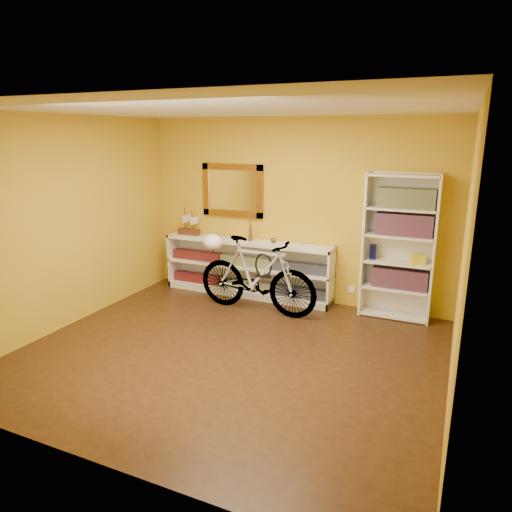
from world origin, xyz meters
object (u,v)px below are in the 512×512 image
at_px(console_unit, 247,268).
at_px(bicycle, 256,275).
at_px(bookcase, 399,248).
at_px(helmet, 213,242).

xyz_separation_m(console_unit, bicycle, (0.40, -0.56, 0.09)).
relative_size(bookcase, bicycle, 1.08).
distance_m(bookcase, bicycle, 1.89).
bearing_deg(bicycle, bookcase, -69.17).
bearing_deg(bicycle, helmet, 90.00).
bearing_deg(helmet, console_unit, 62.65).
distance_m(console_unit, helmet, 0.77).
relative_size(console_unit, helmet, 9.02).
bearing_deg(helmet, bicycle, -2.42).
relative_size(console_unit, bookcase, 1.37).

